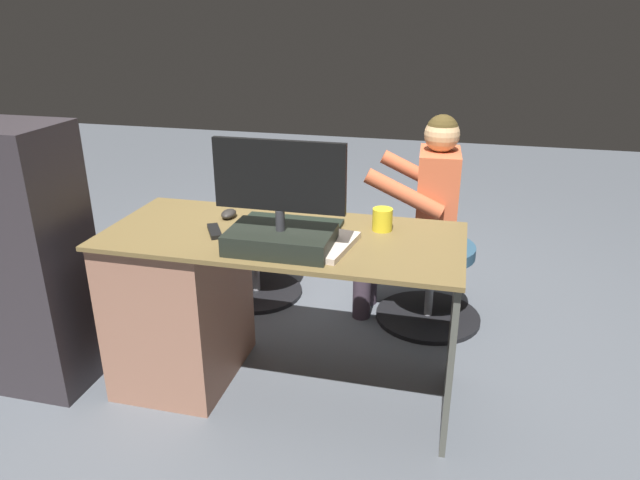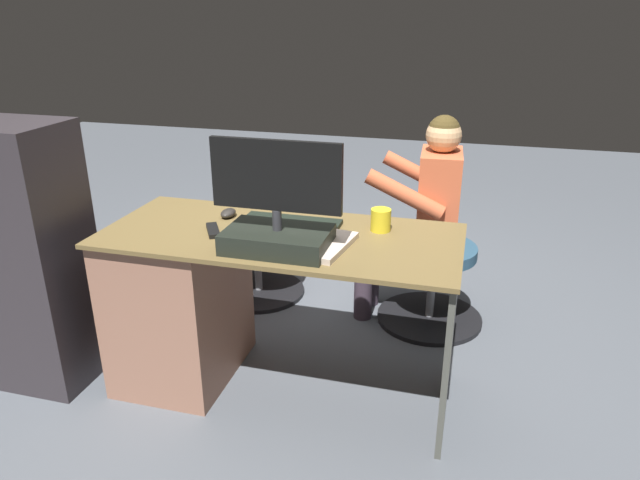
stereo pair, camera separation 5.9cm
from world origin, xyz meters
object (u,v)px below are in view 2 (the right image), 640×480
at_px(office_chair_teddy, 257,254).
at_px(visitor_chair, 432,279).
at_px(desk, 198,298).
at_px(keyboard, 291,222).
at_px(cup, 381,220).
at_px(computer_mouse, 228,213).
at_px(person, 422,206).
at_px(tv_remote, 213,230).
at_px(monitor, 277,220).
at_px(teddy_bear, 256,199).

bearing_deg(office_chair_teddy, visitor_chair, 176.77).
height_order(desk, keyboard, keyboard).
bearing_deg(cup, computer_mouse, 0.94).
relative_size(keyboard, person, 0.37).
bearing_deg(visitor_chair, keyboard, 49.38).
height_order(tv_remote, person, person).
bearing_deg(person, computer_mouse, 39.66).
distance_m(monitor, computer_mouse, 0.45).
bearing_deg(tv_remote, visitor_chair, -166.23).
bearing_deg(teddy_bear, keyboard, 121.63).
height_order(computer_mouse, teddy_bear, computer_mouse).
distance_m(keyboard, computer_mouse, 0.30).
distance_m(tv_remote, visitor_chair, 1.30).
relative_size(cup, tv_remote, 0.62).
bearing_deg(visitor_chair, teddy_bear, -3.87).
xyz_separation_m(desk, keyboard, (-0.41, -0.11, 0.36)).
bearing_deg(monitor, office_chair_teddy, -63.96).
relative_size(computer_mouse, person, 0.09).
height_order(teddy_bear, visitor_chair, teddy_bear).
distance_m(desk, office_chair_teddy, 0.85).
distance_m(desk, keyboard, 0.56).
bearing_deg(teddy_bear, desk, 92.79).
height_order(cup, teddy_bear, cup).
height_order(computer_mouse, cup, cup).
bearing_deg(keyboard, visitor_chair, -130.62).
relative_size(computer_mouse, teddy_bear, 0.29).
height_order(office_chair_teddy, teddy_bear, teddy_bear).
xyz_separation_m(monitor, keyboard, (0.03, -0.27, -0.11)).
xyz_separation_m(monitor, office_chair_teddy, (0.48, -0.99, -0.61)).
distance_m(computer_mouse, teddy_bear, 0.75).
distance_m(computer_mouse, tv_remote, 0.19).
bearing_deg(computer_mouse, tv_remote, 94.48).
distance_m(desk, visitor_chair, 1.26).
xyz_separation_m(visitor_chair, person, (0.08, -0.00, 0.41)).
distance_m(keyboard, cup, 0.38).
bearing_deg(cup, office_chair_teddy, -39.86).
distance_m(cup, person, 0.66).
relative_size(visitor_chair, person, 0.51).
height_order(keyboard, person, person).
distance_m(desk, person, 1.22).
bearing_deg(computer_mouse, person, -140.34).
distance_m(office_chair_teddy, teddy_bear, 0.34).
bearing_deg(computer_mouse, visitor_chair, -143.36).
distance_m(desk, teddy_bear, 0.87).
xyz_separation_m(computer_mouse, person, (-0.79, -0.65, -0.11)).
bearing_deg(person, office_chair_teddy, -3.23).
bearing_deg(keyboard, desk, 15.49).
height_order(monitor, tv_remote, monitor).
height_order(monitor, cup, monitor).
relative_size(desk, visitor_chair, 2.58).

